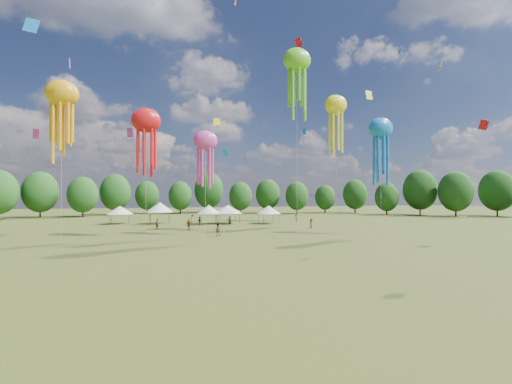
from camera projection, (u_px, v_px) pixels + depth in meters
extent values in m
plane|color=#384416|center=(392.00, 310.00, 16.89)|extent=(300.00, 300.00, 0.00)
imported|color=gray|center=(218.00, 230.00, 47.37)|extent=(0.96, 0.80, 1.78)
imported|color=gray|center=(192.00, 219.00, 71.14)|extent=(0.63, 0.90, 1.73)
imported|color=gray|center=(296.00, 218.00, 75.15)|extent=(0.88, 0.95, 1.55)
imported|color=gray|center=(200.00, 221.00, 65.33)|extent=(1.18, 0.99, 1.59)
imported|color=gray|center=(189.00, 225.00, 55.67)|extent=(1.11, 0.65, 1.77)
imported|color=gray|center=(230.00, 221.00, 65.32)|extent=(1.63, 1.23, 1.71)
imported|color=gray|center=(157.00, 224.00, 57.34)|extent=(0.63, 0.73, 1.70)
imported|color=gray|center=(311.00, 224.00, 59.08)|extent=(0.82, 0.95, 1.64)
cylinder|color=#47474C|center=(109.00, 220.00, 66.15)|extent=(0.08, 0.08, 1.87)
cylinder|color=#47474C|center=(112.00, 219.00, 69.52)|extent=(0.08, 0.08, 1.87)
cylinder|color=#47474C|center=(128.00, 220.00, 67.11)|extent=(0.08, 0.08, 1.87)
cylinder|color=#47474C|center=(130.00, 218.00, 70.48)|extent=(0.08, 0.08, 1.87)
cube|color=white|center=(120.00, 214.00, 68.33)|extent=(3.90, 3.90, 0.10)
cone|color=white|center=(120.00, 210.00, 68.33)|extent=(5.07, 5.07, 1.61)
cylinder|color=#47474C|center=(150.00, 219.00, 66.31)|extent=(0.08, 0.08, 2.29)
cylinder|color=#47474C|center=(150.00, 218.00, 69.85)|extent=(0.08, 0.08, 2.29)
cylinder|color=#47474C|center=(169.00, 218.00, 67.32)|extent=(0.08, 0.08, 2.29)
cylinder|color=#47474C|center=(169.00, 217.00, 70.85)|extent=(0.08, 0.08, 2.29)
cube|color=white|center=(160.00, 212.00, 68.59)|extent=(4.08, 4.08, 0.10)
cone|color=white|center=(160.00, 207.00, 68.60)|extent=(5.30, 5.30, 1.96)
cylinder|color=#47474C|center=(202.00, 220.00, 66.13)|extent=(0.08, 0.08, 1.98)
cylinder|color=#47474C|center=(200.00, 219.00, 69.23)|extent=(0.08, 0.08, 1.98)
cylinder|color=#47474C|center=(218.00, 219.00, 67.02)|extent=(0.08, 0.08, 1.98)
cylinder|color=#47474C|center=(215.00, 218.00, 70.11)|extent=(0.08, 0.08, 1.98)
cube|color=white|center=(209.00, 214.00, 68.13)|extent=(3.62, 3.62, 0.10)
cone|color=white|center=(209.00, 209.00, 68.14)|extent=(4.70, 4.70, 1.70)
cylinder|color=#47474C|center=(220.00, 219.00, 66.79)|extent=(0.08, 0.08, 1.97)
cylinder|color=#47474C|center=(217.00, 218.00, 70.64)|extent=(0.08, 0.08, 1.97)
cylinder|color=#47474C|center=(240.00, 219.00, 67.89)|extent=(0.08, 0.08, 1.97)
cylinder|color=#47474C|center=(235.00, 218.00, 71.74)|extent=(0.08, 0.08, 1.97)
cube|color=white|center=(228.00, 214.00, 69.28)|extent=(4.40, 4.40, 0.10)
cone|color=white|center=(228.00, 209.00, 69.29)|extent=(5.72, 5.72, 1.69)
cylinder|color=#47474C|center=(263.00, 220.00, 66.98)|extent=(0.08, 0.08, 1.92)
cylinder|color=#47474C|center=(259.00, 218.00, 70.12)|extent=(0.08, 0.08, 1.92)
cylinder|color=#47474C|center=(279.00, 219.00, 67.88)|extent=(0.08, 0.08, 1.92)
cylinder|color=#47474C|center=(274.00, 218.00, 71.01)|extent=(0.08, 0.08, 1.92)
cube|color=white|center=(269.00, 214.00, 69.01)|extent=(3.66, 3.66, 0.10)
cone|color=white|center=(269.00, 210.00, 69.02)|extent=(4.76, 4.76, 1.64)
ellipsoid|color=red|center=(146.00, 121.00, 45.81)|extent=(3.87, 2.71, 3.29)
cylinder|color=beige|center=(146.00, 179.00, 45.73)|extent=(0.03, 0.03, 15.78)
ellipsoid|color=#6DD022|center=(297.00, 60.00, 50.68)|extent=(4.27, 2.99, 3.63)
cylinder|color=beige|center=(297.00, 147.00, 50.55)|extent=(0.03, 0.03, 25.83)
ellipsoid|color=blue|center=(381.00, 128.00, 48.44)|extent=(3.62, 2.54, 3.08)
cylinder|color=beige|center=(381.00, 182.00, 48.36)|extent=(0.03, 0.03, 15.23)
ellipsoid|color=#F9A90F|center=(62.00, 93.00, 44.68)|extent=(4.13, 2.89, 3.51)
cylinder|color=beige|center=(62.00, 166.00, 44.59)|extent=(0.03, 0.03, 19.08)
ellipsoid|color=#D93F9B|center=(205.00, 141.00, 47.92)|extent=(3.41, 2.39, 2.90)
cylinder|color=beige|center=(205.00, 188.00, 47.85)|extent=(0.03, 0.03, 13.40)
ellipsoid|color=yellow|center=(336.00, 105.00, 70.88)|extent=(4.81, 3.37, 4.09)
cylinder|color=beige|center=(336.00, 164.00, 70.76)|extent=(0.03, 0.03, 24.58)
cube|color=#F9A90F|center=(235.00, 1.00, 47.85)|extent=(0.34, 1.05, 1.20)
cube|color=yellow|center=(217.00, 122.00, 76.11)|extent=(1.58, 1.18, 1.87)
cube|color=#6DD022|center=(295.00, 94.00, 88.03)|extent=(0.44, 0.82, 0.92)
cube|color=#1BACE9|center=(225.00, 152.00, 64.39)|extent=(1.15, 0.67, 1.49)
cube|color=yellow|center=(440.00, 66.00, 47.16)|extent=(0.79, 1.08, 1.44)
cube|color=blue|center=(31.00, 25.00, 36.87)|extent=(1.59, 0.61, 1.87)
cube|color=#D93F9B|center=(130.00, 133.00, 79.01)|extent=(1.65, 1.25, 2.27)
cube|color=#A72FD4|center=(70.00, 63.00, 41.99)|extent=(0.13, 1.02, 1.26)
cube|color=red|center=(299.00, 43.00, 76.95)|extent=(1.80, 1.28, 2.18)
cube|color=yellow|center=(369.00, 95.00, 69.56)|extent=(1.58, 0.69, 2.01)
cube|color=blue|center=(304.00, 132.00, 80.13)|extent=(0.48, 1.14, 1.49)
cube|color=#1BACE9|center=(400.00, 52.00, 58.09)|extent=(0.35, 0.87, 0.99)
cube|color=#D93F9B|center=(36.00, 134.00, 68.62)|extent=(1.48, 0.89, 2.08)
cube|color=#A72FD4|center=(246.00, 159.00, 70.65)|extent=(0.45, 1.07, 1.23)
cube|color=red|center=(484.00, 125.00, 49.41)|extent=(0.70, 1.47, 1.65)
cylinder|color=#38281C|center=(40.00, 211.00, 87.97)|extent=(0.44, 0.44, 3.41)
ellipsoid|color=#1E4818|center=(40.00, 192.00, 88.02)|extent=(8.53, 8.53, 10.66)
cylinder|color=#38281C|center=(83.00, 211.00, 90.28)|extent=(0.44, 0.44, 3.07)
ellipsoid|color=#1E4818|center=(83.00, 195.00, 90.33)|extent=(7.66, 7.66, 9.58)
cylinder|color=#38281C|center=(115.00, 209.00, 100.22)|extent=(0.44, 0.44, 3.43)
ellipsoid|color=#1E4818|center=(115.00, 192.00, 100.27)|extent=(8.58, 8.58, 10.73)
cylinder|color=#38281C|center=(147.00, 209.00, 108.02)|extent=(0.44, 0.44, 2.95)
ellipsoid|color=#1E4818|center=(147.00, 195.00, 108.07)|extent=(7.37, 7.37, 9.21)
cylinder|color=#38281C|center=(180.00, 209.00, 107.03)|extent=(0.44, 0.44, 2.89)
ellipsoid|color=#1E4818|center=(180.00, 196.00, 107.07)|extent=(7.23, 7.23, 9.04)
cylinder|color=#38281C|center=(209.00, 207.00, 113.93)|extent=(0.44, 0.44, 3.84)
ellipsoid|color=#1E4818|center=(209.00, 190.00, 113.99)|extent=(9.60, 9.60, 11.99)
cylinder|color=#38281C|center=(241.00, 209.00, 105.57)|extent=(0.44, 0.44, 2.84)
ellipsoid|color=#1E4818|center=(241.00, 196.00, 105.61)|extent=(7.11, 7.11, 8.89)
cylinder|color=#38281C|center=(268.00, 208.00, 110.74)|extent=(0.44, 0.44, 3.16)
ellipsoid|color=#1E4818|center=(268.00, 194.00, 110.78)|extent=(7.91, 7.91, 9.88)
cylinder|color=#38281C|center=(297.00, 209.00, 107.34)|extent=(0.44, 0.44, 2.88)
ellipsoid|color=#1E4818|center=(297.00, 196.00, 107.38)|extent=(7.21, 7.21, 9.01)
cylinder|color=#38281C|center=(325.00, 209.00, 112.18)|extent=(0.44, 0.44, 2.63)
ellipsoid|color=#1E4818|center=(325.00, 197.00, 112.22)|extent=(6.57, 6.57, 8.22)
cylinder|color=#38281C|center=(355.00, 208.00, 111.27)|extent=(0.44, 0.44, 3.13)
ellipsoid|color=#1E4818|center=(355.00, 194.00, 111.32)|extent=(7.81, 7.81, 9.77)
cylinder|color=#38281C|center=(387.00, 210.00, 100.67)|extent=(0.44, 0.44, 2.72)
ellipsoid|color=#1E4818|center=(387.00, 197.00, 100.71)|extent=(6.80, 6.80, 8.50)
cylinder|color=#38281C|center=(420.00, 208.00, 100.45)|extent=(0.44, 0.44, 3.81)
ellipsoid|color=#1E4818|center=(420.00, 190.00, 100.50)|extent=(9.52, 9.52, 11.90)
cylinder|color=#38281C|center=(456.00, 210.00, 92.66)|extent=(0.44, 0.44, 3.51)
ellipsoid|color=#1E4818|center=(456.00, 191.00, 92.71)|extent=(8.78, 8.78, 10.97)
cylinder|color=#38281C|center=(497.00, 209.00, 94.70)|extent=(0.44, 0.44, 3.64)
ellipsoid|color=#1E4818|center=(497.00, 191.00, 94.75)|extent=(9.10, 9.10, 11.37)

